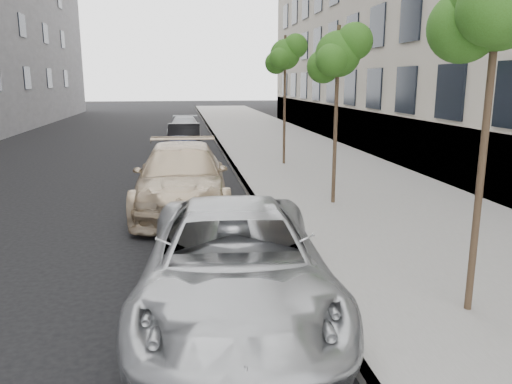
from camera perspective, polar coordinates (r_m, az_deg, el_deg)
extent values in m
cube|color=gray|center=(29.25, 1.50, 6.22)|extent=(6.40, 72.00, 0.14)
cube|color=#9E9B93|center=(28.87, -4.65, 6.09)|extent=(0.15, 72.00, 0.14)
cylinder|color=#38281C|center=(7.36, 24.66, 5.50)|extent=(0.10, 0.10, 4.90)
sphere|color=#2D5816|center=(7.38, 25.97, 19.07)|extent=(1.25, 1.25, 1.25)
sphere|color=#2D5816|center=(7.40, 22.61, 16.99)|extent=(0.94, 0.94, 0.94)
cylinder|color=#38281C|center=(13.27, 9.11, 8.46)|extent=(0.10, 0.10, 4.56)
sphere|color=#2D5816|center=(13.25, 9.36, 15.29)|extent=(1.15, 1.15, 1.15)
sphere|color=#2D5816|center=(13.19, 11.19, 16.54)|extent=(0.92, 0.92, 0.92)
sphere|color=#2D5816|center=(13.39, 7.71, 14.03)|extent=(0.86, 0.86, 0.86)
cylinder|color=#38281C|center=(19.55, 3.28, 10.34)|extent=(0.10, 0.10, 4.86)
sphere|color=#2D5816|center=(19.55, 3.35, 15.42)|extent=(1.14, 1.14, 1.14)
sphere|color=#2D5816|center=(19.45, 4.54, 16.30)|extent=(0.91, 0.91, 0.91)
sphere|color=#2D5816|center=(19.73, 2.30, 14.53)|extent=(0.85, 0.85, 0.85)
imported|color=silver|center=(7.27, -2.42, -8.09)|extent=(3.01, 5.83, 1.57)
imported|color=#C3AC8B|center=(13.33, -8.50, 1.66)|extent=(2.53, 5.88, 1.69)
imported|color=#0F1734|center=(18.82, -8.45, 4.38)|extent=(2.14, 4.23, 1.38)
imported|color=black|center=(23.49, -8.18, 6.02)|extent=(1.63, 4.23, 1.38)
imported|color=#A9ADB1|center=(29.68, -8.21, 7.29)|extent=(2.00, 4.49, 1.28)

